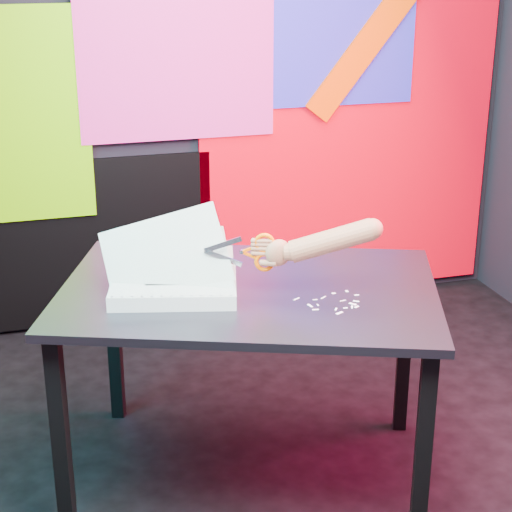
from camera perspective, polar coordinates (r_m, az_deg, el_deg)
name	(u,v)px	position (r m, az deg, el deg)	size (l,w,h in m)	color
room	(337,108)	(2.85, 5.39, 9.78)	(3.01, 3.01, 2.71)	black
backdrop	(240,134)	(4.32, -1.07, 8.16)	(2.88, 0.05, 2.08)	#EF0014
work_table	(249,309)	(2.96, -0.48, -3.58)	(1.50, 1.25, 0.75)	black
printout_stack	(174,285)	(2.88, -5.50, -1.94)	(0.48, 0.40, 0.31)	silver
scissors	(260,252)	(2.82, 0.24, 0.25)	(0.22, 0.09, 0.14)	silver
hand_forearm	(323,242)	(2.80, 4.47, 0.91)	(0.40, 0.18, 0.17)	#B55D3A
paper_clippings	(336,303)	(2.82, 5.37, -3.16)	(0.23, 0.18, 0.00)	white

